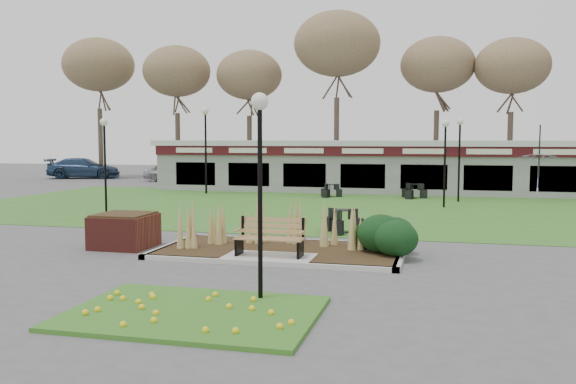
% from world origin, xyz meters
% --- Properties ---
extents(ground, '(100.00, 100.00, 0.00)m').
position_xyz_m(ground, '(0.00, 0.00, 0.00)').
color(ground, '#515154').
rests_on(ground, ground).
extents(lawn, '(34.00, 16.00, 0.02)m').
position_xyz_m(lawn, '(0.00, 12.00, 0.01)').
color(lawn, '#3A6A21').
rests_on(lawn, ground).
extents(flower_bed, '(4.20, 3.00, 0.16)m').
position_xyz_m(flower_bed, '(0.00, -4.60, 0.07)').
color(flower_bed, '#317621').
rests_on(flower_bed, ground).
extents(planting_bed, '(6.75, 3.40, 1.27)m').
position_xyz_m(planting_bed, '(1.27, 1.35, 0.37)').
color(planting_bed, black).
rests_on(planting_bed, ground).
extents(park_bench, '(1.70, 0.66, 0.93)m').
position_xyz_m(park_bench, '(0.00, 0.25, 0.59)').
color(park_bench, '#A08248').
rests_on(park_bench, ground).
extents(brick_planter, '(1.50, 1.50, 0.95)m').
position_xyz_m(brick_planter, '(-4.40, 1.00, 0.48)').
color(brick_planter, maroon).
rests_on(brick_planter, ground).
extents(food_pavilion, '(24.60, 3.40, 2.90)m').
position_xyz_m(food_pavilion, '(0.00, 19.96, 1.48)').
color(food_pavilion, gray).
rests_on(food_pavilion, ground).
extents(tree_backdrop, '(47.24, 5.24, 10.36)m').
position_xyz_m(tree_backdrop, '(0.00, 28.00, 8.36)').
color(tree_backdrop, '#47382B').
rests_on(tree_backdrop, ground).
extents(lamp_post_near_right, '(0.32, 0.32, 3.82)m').
position_xyz_m(lamp_post_near_right, '(0.86, -3.50, 2.78)').
color(lamp_post_near_right, black).
rests_on(lamp_post_near_right, ground).
extents(lamp_post_mid_left, '(0.32, 0.32, 3.82)m').
position_xyz_m(lamp_post_mid_left, '(-8.97, 7.76, 2.78)').
color(lamp_post_mid_left, black).
rests_on(lamp_post_mid_left, ground).
extents(lamp_post_mid_right, '(0.33, 0.33, 3.97)m').
position_xyz_m(lamp_post_mid_right, '(4.89, 15.77, 2.89)').
color(lamp_post_mid_right, black).
rests_on(lamp_post_mid_right, ground).
extents(lamp_post_far_right, '(0.32, 0.32, 3.82)m').
position_xyz_m(lamp_post_far_right, '(4.21, 13.17, 2.78)').
color(lamp_post_far_right, black).
rests_on(lamp_post_far_right, ground).
extents(lamp_post_far_left, '(0.39, 0.39, 4.68)m').
position_xyz_m(lamp_post_far_left, '(-8.35, 17.00, 3.41)').
color(lamp_post_far_left, black).
rests_on(lamp_post_far_left, ground).
extents(bistro_set_a, '(1.37, 1.23, 0.73)m').
position_xyz_m(bistro_set_a, '(1.01, 5.00, 0.26)').
color(bistro_set_a, black).
rests_on(bistro_set_a, ground).
extents(bistro_set_b, '(1.17, 1.19, 0.65)m').
position_xyz_m(bistro_set_b, '(-1.45, 16.68, 0.24)').
color(bistro_set_b, black).
rests_on(bistro_set_b, ground).
extents(bistro_set_d, '(1.29, 1.32, 0.72)m').
position_xyz_m(bistro_set_d, '(2.73, 17.00, 0.26)').
color(bistro_set_d, black).
rests_on(bistro_set_d, ground).
extents(patio_umbrella, '(2.32, 2.35, 2.46)m').
position_xyz_m(patio_umbrella, '(8.00, 13.00, 1.56)').
color(patio_umbrella, black).
rests_on(patio_umbrella, ground).
extents(car_silver, '(3.84, 1.58, 1.30)m').
position_xyz_m(car_silver, '(-14.38, 25.53, 0.65)').
color(car_silver, '#ABABB0').
rests_on(car_silver, ground).
extents(car_black, '(4.06, 1.71, 1.30)m').
position_xyz_m(car_black, '(-9.85, 21.00, 0.65)').
color(car_black, black).
rests_on(car_black, ground).
extents(car_blue, '(5.73, 3.65, 1.55)m').
position_xyz_m(car_blue, '(-22.25, 27.00, 0.77)').
color(car_blue, navy).
rests_on(car_blue, ground).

